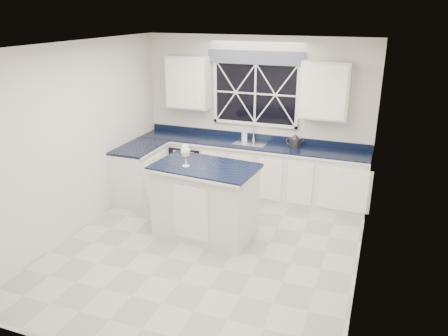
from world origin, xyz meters
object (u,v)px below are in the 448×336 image
at_px(faucet, 253,132).
at_px(soap_bottle, 244,135).
at_px(island, 205,200).
at_px(dishwasher, 192,165).
at_px(kettle, 295,141).
at_px(wine_glass, 185,152).

bearing_deg(faucet, soap_bottle, -164.56).
bearing_deg(faucet, island, -95.18).
relative_size(dishwasher, faucet, 2.72).
height_order(dishwasher, soap_bottle, soap_bottle).
bearing_deg(kettle, soap_bottle, 176.96).
relative_size(dishwasher, island, 0.55).
height_order(faucet, soap_bottle, faucet).
distance_m(kettle, wine_glass, 2.15).
relative_size(faucet, wine_glass, 1.00).
bearing_deg(soap_bottle, dishwasher, -170.85).
distance_m(dishwasher, island, 1.86).
relative_size(kettle, soap_bottle, 1.56).
xyz_separation_m(dishwasher, soap_bottle, (0.95, 0.15, 0.63)).
distance_m(faucet, kettle, 0.77).
bearing_deg(dishwasher, soap_bottle, 9.15).
relative_size(faucet, island, 0.20).
height_order(dishwasher, wine_glass, wine_glass).
xyz_separation_m(kettle, wine_glass, (-1.15, -1.80, 0.23)).
bearing_deg(faucet, wine_glass, -101.68).
xyz_separation_m(island, wine_glass, (-0.23, -0.12, 0.74)).
bearing_deg(wine_glass, dishwasher, 112.29).
distance_m(dishwasher, wine_glass, 2.05).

